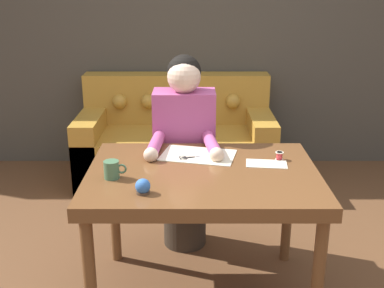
{
  "coord_description": "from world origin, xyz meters",
  "views": [
    {
      "loc": [
        -0.16,
        -2.19,
        1.69
      ],
      "look_at": [
        -0.16,
        0.22,
        0.86
      ],
      "focal_mm": 45.0,
      "sensor_mm": 36.0,
      "label": 1
    }
  ],
  "objects_px": {
    "mug": "(111,170)",
    "pin_cushion": "(142,187)",
    "scissors": "(189,158)",
    "person": "(184,154)",
    "thread_spool": "(279,156)",
    "couch": "(176,143)",
    "dining_table": "(202,185)"
  },
  "relations": [
    {
      "from": "dining_table",
      "to": "scissors",
      "type": "bearing_deg",
      "value": 109.98
    },
    {
      "from": "person",
      "to": "mug",
      "type": "xyz_separation_m",
      "value": [
        -0.34,
        -0.66,
        0.16
      ]
    },
    {
      "from": "mug",
      "to": "couch",
      "type": "bearing_deg",
      "value": 82.02
    },
    {
      "from": "mug",
      "to": "thread_spool",
      "type": "bearing_deg",
      "value": 16.22
    },
    {
      "from": "dining_table",
      "to": "thread_spool",
      "type": "xyz_separation_m",
      "value": [
        0.42,
        0.16,
        0.1
      ]
    },
    {
      "from": "thread_spool",
      "to": "pin_cushion",
      "type": "distance_m",
      "value": 0.82
    },
    {
      "from": "dining_table",
      "to": "couch",
      "type": "xyz_separation_m",
      "value": [
        -0.19,
        1.71,
        -0.36
      ]
    },
    {
      "from": "dining_table",
      "to": "person",
      "type": "distance_m",
      "value": 0.57
    },
    {
      "from": "dining_table",
      "to": "mug",
      "type": "bearing_deg",
      "value": -167.85
    },
    {
      "from": "couch",
      "to": "pin_cushion",
      "type": "height_order",
      "value": "couch"
    },
    {
      "from": "person",
      "to": "pin_cushion",
      "type": "bearing_deg",
      "value": -101.95
    },
    {
      "from": "scissors",
      "to": "mug",
      "type": "xyz_separation_m",
      "value": [
        -0.38,
        -0.28,
        0.04
      ]
    },
    {
      "from": "scissors",
      "to": "mug",
      "type": "relative_size",
      "value": 1.75
    },
    {
      "from": "person",
      "to": "scissors",
      "type": "bearing_deg",
      "value": -84.4
    },
    {
      "from": "scissors",
      "to": "thread_spool",
      "type": "xyz_separation_m",
      "value": [
        0.48,
        -0.03,
        0.02
      ]
    },
    {
      "from": "person",
      "to": "scissors",
      "type": "distance_m",
      "value": 0.4
    },
    {
      "from": "scissors",
      "to": "mug",
      "type": "height_order",
      "value": "mug"
    },
    {
      "from": "scissors",
      "to": "pin_cushion",
      "type": "distance_m",
      "value": 0.5
    },
    {
      "from": "scissors",
      "to": "mug",
      "type": "distance_m",
      "value": 0.47
    },
    {
      "from": "pin_cushion",
      "to": "person",
      "type": "bearing_deg",
      "value": 78.05
    },
    {
      "from": "person",
      "to": "scissors",
      "type": "height_order",
      "value": "person"
    },
    {
      "from": "scissors",
      "to": "pin_cushion",
      "type": "relative_size",
      "value": 2.76
    },
    {
      "from": "dining_table",
      "to": "couch",
      "type": "distance_m",
      "value": 1.76
    },
    {
      "from": "dining_table",
      "to": "scissors",
      "type": "relative_size",
      "value": 5.99
    },
    {
      "from": "couch",
      "to": "dining_table",
      "type": "bearing_deg",
      "value": -83.54
    },
    {
      "from": "thread_spool",
      "to": "pin_cushion",
      "type": "xyz_separation_m",
      "value": [
        -0.7,
        -0.43,
        0.01
      ]
    },
    {
      "from": "mug",
      "to": "pin_cushion",
      "type": "xyz_separation_m",
      "value": [
        0.17,
        -0.18,
        -0.01
      ]
    },
    {
      "from": "person",
      "to": "pin_cushion",
      "type": "height_order",
      "value": "person"
    },
    {
      "from": "person",
      "to": "pin_cushion",
      "type": "distance_m",
      "value": 0.87
    },
    {
      "from": "thread_spool",
      "to": "couch",
      "type": "bearing_deg",
      "value": 111.42
    },
    {
      "from": "mug",
      "to": "dining_table",
      "type": "bearing_deg",
      "value": 12.15
    },
    {
      "from": "scissors",
      "to": "thread_spool",
      "type": "height_order",
      "value": "thread_spool"
    }
  ]
}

